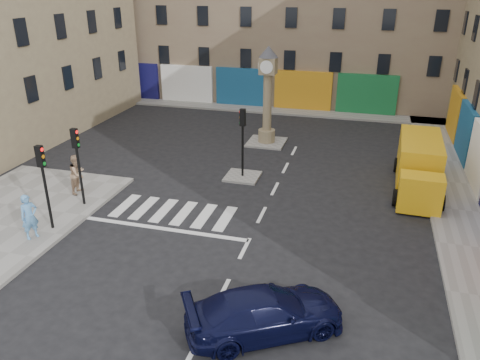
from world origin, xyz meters
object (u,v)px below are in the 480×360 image
at_px(yellow_van, 419,165).
at_px(traffic_light_left_near, 43,174).
at_px(pedestrian_tan, 78,174).
at_px(pedestrian_blue, 29,217).
at_px(traffic_light_island, 243,132).
at_px(navy_sedan, 265,312).
at_px(clock_pillar, 268,90).
at_px(traffic_light_left_far, 77,155).

bearing_deg(yellow_van, traffic_light_left_near, -147.33).
relative_size(traffic_light_left_near, pedestrian_tan, 1.88).
bearing_deg(pedestrian_blue, traffic_light_island, -8.99).
bearing_deg(traffic_light_island, navy_sedan, -71.53).
xyz_separation_m(traffic_light_island, pedestrian_tan, (-7.23, -4.30, -1.46)).
distance_m(clock_pillar, pedestrian_tan, 12.81).
bearing_deg(pedestrian_blue, navy_sedan, -76.73).
distance_m(traffic_light_left_far, pedestrian_tan, 2.07).
bearing_deg(navy_sedan, traffic_light_left_near, 39.01).
relative_size(pedestrian_blue, pedestrian_tan, 0.97).
distance_m(yellow_van, pedestrian_blue, 18.45).
xyz_separation_m(clock_pillar, pedestrian_blue, (-6.56, -14.72, -2.45)).
relative_size(navy_sedan, pedestrian_blue, 2.54).
bearing_deg(traffic_light_left_far, traffic_light_island, 40.60).
bearing_deg(pedestrian_tan, traffic_light_island, -61.45).
height_order(traffic_light_left_far, navy_sedan, traffic_light_left_far).
relative_size(traffic_light_left_near, traffic_light_island, 1.00).
bearing_deg(traffic_light_island, traffic_light_left_near, -128.93).
distance_m(traffic_light_left_near, pedestrian_blue, 1.80).
distance_m(traffic_light_island, pedestrian_blue, 11.02).
relative_size(traffic_light_island, yellow_van, 0.55).
distance_m(traffic_light_left_near, clock_pillar, 15.19).
bearing_deg(yellow_van, traffic_light_left_far, -154.46).
relative_size(traffic_light_left_near, clock_pillar, 0.61).
height_order(traffic_light_left_near, clock_pillar, clock_pillar).
xyz_separation_m(traffic_light_island, clock_pillar, (0.00, 6.00, 0.96)).
xyz_separation_m(navy_sedan, pedestrian_tan, (-11.05, 7.14, 0.43)).
xyz_separation_m(clock_pillar, yellow_van, (9.00, -4.80, -2.34)).
relative_size(traffic_light_left_far, clock_pillar, 0.61).
height_order(navy_sedan, pedestrian_tan, pedestrian_tan).
height_order(traffic_light_left_near, traffic_light_left_far, same).
bearing_deg(clock_pillar, navy_sedan, -77.63).
height_order(pedestrian_blue, pedestrian_tan, pedestrian_tan).
height_order(clock_pillar, yellow_van, clock_pillar).
relative_size(traffic_light_island, navy_sedan, 0.76).
bearing_deg(yellow_van, navy_sedan, -110.04).
xyz_separation_m(traffic_light_left_far, yellow_van, (15.30, 6.59, -1.42)).
distance_m(clock_pillar, navy_sedan, 18.08).
relative_size(traffic_light_left_near, pedestrian_blue, 1.94).
bearing_deg(navy_sedan, traffic_light_left_far, 27.97).
bearing_deg(clock_pillar, traffic_light_left_far, -118.94).
bearing_deg(clock_pillar, yellow_van, -28.10).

